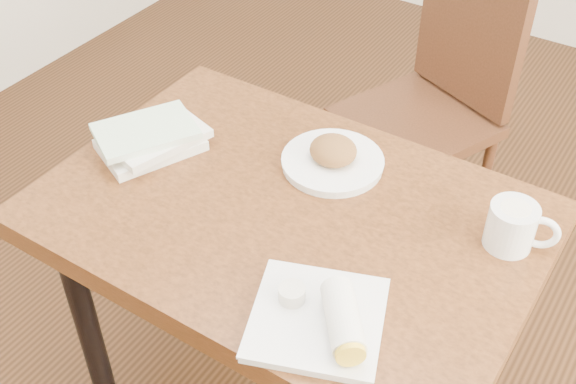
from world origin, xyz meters
The scene contains 6 objects.
table centered at (0.00, 0.00, 0.66)m, with size 1.08×0.75×0.75m.
chair_far centered at (-0.02, 0.91, 0.55)m, with size 0.55×0.55×0.95m.
plate_scone centered at (0.01, 0.19, 0.77)m, with size 0.24×0.24×0.08m.
coffee_mug centered at (0.45, 0.16, 0.80)m, with size 0.15×0.10×0.10m.
plate_burrito centered at (0.23, -0.24, 0.78)m, with size 0.31×0.31×0.08m.
book_stack centered at (-0.40, 0.01, 0.78)m, with size 0.25×0.29×0.06m.
Camera 1 is at (0.64, -0.99, 1.82)m, focal length 45.00 mm.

